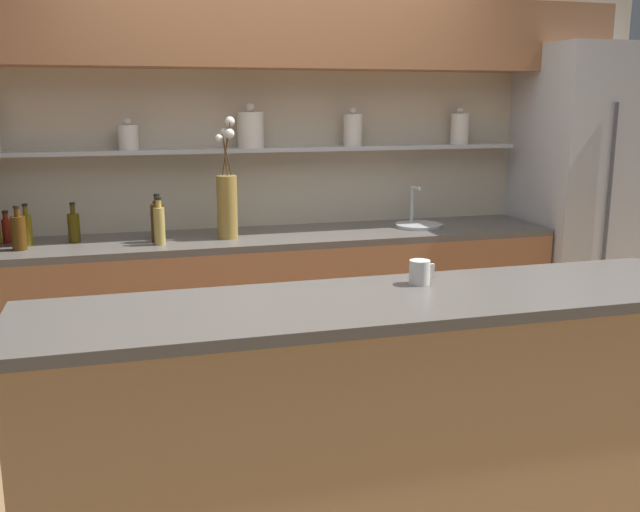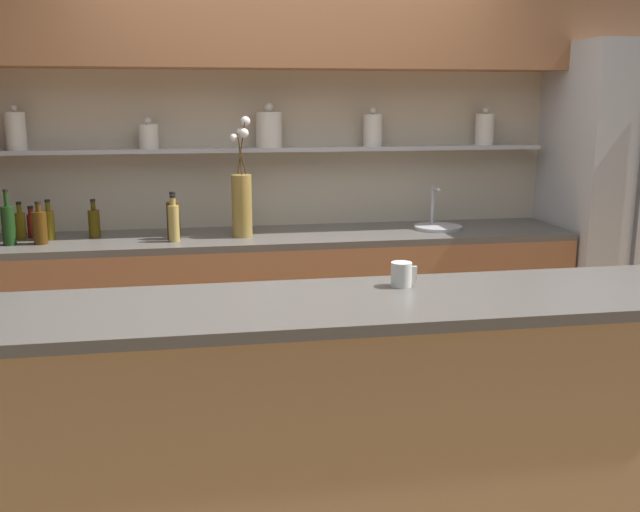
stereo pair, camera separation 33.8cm
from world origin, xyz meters
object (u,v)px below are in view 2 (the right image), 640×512
Objects in this scene: bottle_wine_0 at (8,224)px; bottle_oil_1 at (174,221)px; bottle_oil_2 at (21,224)px; bottle_oil_3 at (94,223)px; bottle_spirit_5 at (40,227)px; coffee_mug at (402,274)px; bottle_sauce_6 at (32,224)px; refrigerator at (625,208)px; sink_fixture at (437,225)px; bottle_oil_9 at (49,224)px; bottle_spirit_7 at (174,222)px; flower_vase at (242,198)px; bottle_spirit_8 at (173,219)px.

bottle_wine_0 is 1.42× the size of bottle_oil_1.
bottle_oil_3 reaches higher than bottle_oil_2.
coffee_mug is at bearing -45.07° from bottle_spirit_5.
bottle_sauce_6 is 1.86× the size of coffee_mug.
sink_fixture is (-1.24, 0.05, -0.08)m from refrigerator.
coffee_mug is (0.88, -1.74, 0.06)m from bottle_oil_1.
bottle_oil_3 is 0.24m from bottle_oil_9.
flower_vase is at bearing 12.44° from bottle_spirit_7.
flower_vase reaches higher than coffee_mug.
refrigerator is 3.73m from bottle_wine_0.
bottle_oil_3 is 0.85× the size of bottle_spirit_7.
bottle_oil_1 is at bearing 164.75° from flower_vase.
bottle_spirit_5 is at bearing -151.61° from bottle_oil_3.
bottle_spirit_8 reaches higher than sink_fixture.
bottle_oil_2 is at bearing -137.20° from bottle_sauce_6.
sink_fixture is 1.25× the size of bottle_spirit_5.
bottle_spirit_8 is (-0.00, 0.08, 0.00)m from bottle_spirit_7.
bottle_oil_1 is at bearing 177.93° from sink_fixture.
bottle_oil_2 is at bearing 134.37° from coffee_mug.
flower_vase is 2.24× the size of bottle_wine_0.
bottle_oil_3 is 0.47m from bottle_spirit_8.
bottle_sauce_6 is (-3.66, 0.19, -0.03)m from refrigerator.
bottle_oil_1 is 0.79× the size of bottle_spirit_8.
refrigerator reaches higher than bottle_spirit_7.
refrigerator reaches higher than bottle_spirit_5.
bottle_spirit_8 is at bearing 92.56° from bottle_spirit_7.
coffee_mug is at bearing -63.26° from bottle_oil_1.
bottle_wine_0 is (-2.49, -0.08, 0.09)m from sink_fixture.
coffee_mug is (0.88, -1.63, 0.03)m from bottle_spirit_8.
bottle_sauce_6 is at bearing 42.80° from bottle_oil_2.
bottle_oil_3 is at bearing 165.22° from bottle_spirit_8.
bottle_spirit_8 is (0.81, -0.20, 0.04)m from bottle_sauce_6.
coffee_mug is at bearing -140.23° from refrigerator.
bottle_spirit_7 is (-0.39, -0.09, -0.11)m from flower_vase.
bottle_oil_9 is (-2.30, 0.04, 0.07)m from sink_fixture.
bottle_oil_9 is at bearing -18.18° from bottle_oil_2.
refrigerator is 2.85m from bottle_oil_1.
bottle_oil_2 is (-1.26, 0.14, -0.14)m from flower_vase.
sink_fixture is 2.47m from bottle_oil_2.
bottle_spirit_8 is (0.89, 0.02, -0.00)m from bottle_wine_0.
refrigerator is at bearing 0.49° from bottle_wine_0.
refrigerator is at bearing 0.04° from flower_vase.
bottle_sauce_6 is at bearing 112.15° from bottle_spirit_5.
bottle_oil_9 reaches higher than bottle_oil_1.
bottle_spirit_7 is at bearing -87.44° from bottle_spirit_8.
bottle_oil_1 is at bearing 177.85° from refrigerator.
bottle_sauce_6 is (-0.36, 0.08, -0.01)m from bottle_oil_3.
bottle_oil_2 is at bearing 177.80° from refrigerator.
bottle_oil_1 is 0.82m from bottle_sauce_6.
bottle_oil_1 is at bearing 1.58° from bottle_oil_9.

